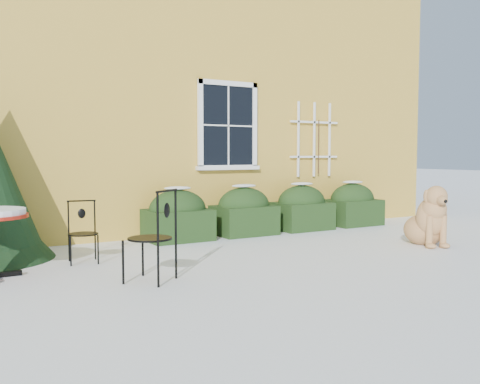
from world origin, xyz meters
TOP-DOWN VIEW (x-y plane):
  - ground at (0.00, 0.00)m, footprint 80.00×80.00m
  - house at (0.00, 7.00)m, footprint 12.40×8.40m
  - hedge_row at (1.65, 2.55)m, footprint 4.95×0.80m
  - patio_chair_near at (-1.74, -0.01)m, footprint 0.66×0.65m
  - patio_chair_far at (-2.15, 1.50)m, footprint 0.43×0.42m
  - dog at (2.92, 0.05)m, footprint 0.83×1.06m

SIDE VIEW (x-z plane):
  - ground at x=0.00m, z-range 0.00..0.00m
  - dog at x=2.92m, z-range -0.10..0.89m
  - hedge_row at x=1.65m, z-range -0.05..0.86m
  - patio_chair_far at x=-2.15m, z-range 0.00..0.83m
  - patio_chair_near at x=-1.74m, z-range 0.00..1.05m
  - house at x=0.00m, z-range 0.02..6.42m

